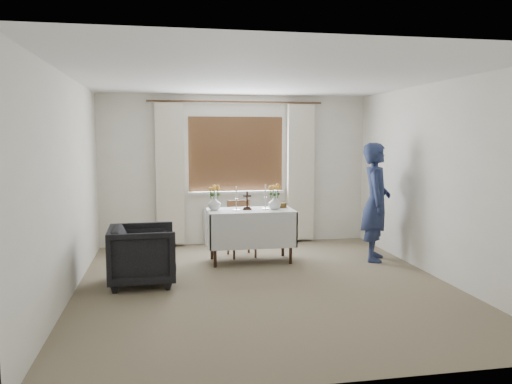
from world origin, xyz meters
The scene contains 12 objects.
ground centered at (0.00, 0.00, 0.00)m, with size 5.00×5.00×0.00m, color #827859.
altar_table centered at (0.03, 1.18, 0.38)m, with size 1.24×0.64×0.76m, color white.
wooden_chair centered at (-0.05, 1.54, 0.42)m, with size 0.39×0.39×0.84m, color #542C1C, non-canonical shape.
armchair centered at (-1.47, 0.32, 0.37)m, with size 0.78×0.80×0.73m, color black.
person centered at (1.84, 0.95, 0.86)m, with size 0.63×0.41×1.72m, color navy.
radiator centered at (0.00, 2.42, 0.30)m, with size 1.10×0.10×0.60m, color silver.
wooden_cross centered at (-0.02, 1.20, 0.90)m, with size 0.12×0.09×0.27m, color black, non-canonical shape.
candlestick_left centered at (-0.18, 1.15, 0.93)m, with size 0.10×0.10×0.35m, color silver, non-canonical shape.
candlestick_right centered at (0.25, 1.21, 0.94)m, with size 0.10×0.10×0.36m, color silver, non-canonical shape.
flower_vase_left centered at (-0.49, 1.24, 0.86)m, with size 0.19×0.19×0.20m, color silver.
flower_vase_right centered at (0.38, 1.16, 0.86)m, with size 0.18×0.18×0.19m, color silver.
wicker_basket centered at (0.50, 1.33, 0.80)m, with size 0.19×0.19×0.07m, color brown.
Camera 1 is at (-1.18, -5.82, 1.80)m, focal length 35.00 mm.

